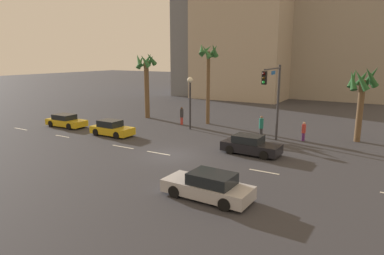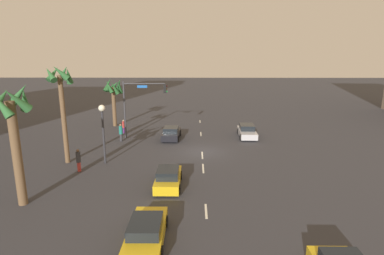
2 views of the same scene
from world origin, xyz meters
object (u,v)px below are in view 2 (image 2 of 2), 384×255
object	(u,v)px
car_3	(146,231)
pedestrian_0	(124,126)
car_1	(171,133)
traffic_signal	(139,100)
palm_tree_2	(61,91)
car_4	(247,131)
palm_tree_1	(114,92)
palm_tree_0	(12,122)
pedestrian_1	(121,132)
pedestrian_2	(78,160)
car_2	(168,178)
streetlamp	(103,122)

from	to	relation	value
car_3	pedestrian_0	size ratio (longest dim) A/B	2.66
car_1	pedestrian_0	bearing A→B (deg)	67.34
traffic_signal	palm_tree_2	xyz separation A→B (m)	(-8.55, 4.87, 1.97)
traffic_signal	pedestrian_0	size ratio (longest dim) A/B	3.88
car_4	palm_tree_1	distance (m)	18.05
car_3	car_4	world-z (taller)	car_4
car_1	palm_tree_0	distance (m)	18.46
palm_tree_0	palm_tree_2	distance (m)	7.92
traffic_signal	palm_tree_2	distance (m)	10.03
pedestrian_1	pedestrian_2	bearing A→B (deg)	172.35
car_2	car_3	distance (m)	6.80
car_1	pedestrian_2	world-z (taller)	pedestrian_2
pedestrian_1	car_4	bearing A→B (deg)	-81.36
car_1	pedestrian_0	distance (m)	6.48
palm_tree_2	pedestrian_1	bearing A→B (deg)	-23.64
car_2	palm_tree_0	size ratio (longest dim) A/B	0.53
car_4	palm_tree_2	world-z (taller)	palm_tree_2
pedestrian_2	car_1	bearing A→B (deg)	-33.16
streetlamp	palm_tree_1	bearing A→B (deg)	11.16
pedestrian_0	palm_tree_0	bearing A→B (deg)	173.49
car_4	pedestrian_1	bearing A→B (deg)	98.64
palm_tree_1	pedestrian_1	bearing A→B (deg)	-161.12
car_1	streetlamp	distance (m)	10.19
car_1	palm_tree_2	world-z (taller)	palm_tree_2
car_3	pedestrian_1	distance (m)	19.64
car_2	pedestrian_1	bearing A→B (deg)	27.51
car_2	palm_tree_0	xyz separation A→B (m)	(-2.85, 8.87, 4.65)
car_2	traffic_signal	world-z (taller)	traffic_signal
car_4	streetlamp	distance (m)	16.97
traffic_signal	palm_tree_0	world-z (taller)	palm_tree_0
car_3	pedestrian_2	bearing A→B (deg)	35.89
traffic_signal	palm_tree_1	world-z (taller)	palm_tree_1
car_1	car_2	bearing A→B (deg)	-176.54
car_1	palm_tree_2	distance (m)	13.04
car_4	pedestrian_2	world-z (taller)	pedestrian_2
car_4	pedestrian_1	world-z (taller)	pedestrian_1
car_4	palm_tree_1	xyz separation A→B (m)	(5.43, 16.75, 3.97)
car_2	streetlamp	world-z (taller)	streetlamp
car_3	pedestrian_2	world-z (taller)	pedestrian_2
car_3	palm_tree_0	xyz separation A→B (m)	(3.93, 8.38, 4.69)
car_1	pedestrian_1	world-z (taller)	pedestrian_1
palm_tree_1	car_4	bearing A→B (deg)	-107.95
car_4	palm_tree_1	bearing A→B (deg)	72.05
car_3	pedestrian_0	distance (m)	23.22
streetlamp	car_3	bearing A→B (deg)	-154.91
car_2	pedestrian_1	size ratio (longest dim) A/B	2.10
car_4	pedestrian_0	size ratio (longest dim) A/B	2.85
car_3	pedestrian_1	xyz separation A→B (m)	(18.77, 5.75, 0.42)
car_2	traffic_signal	xyz separation A→B (m)	(13.53, 4.44, 3.70)
pedestrian_0	pedestrian_2	bearing A→B (deg)	176.85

